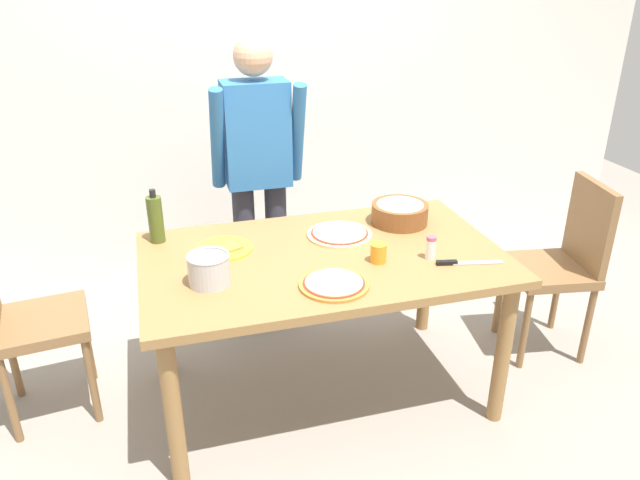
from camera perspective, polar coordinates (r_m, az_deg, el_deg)
ground at (r=3.13m, az=0.26°, el=-13.96°), size 8.00×8.00×0.00m
wall_back at (r=4.06m, az=-6.31°, el=15.30°), size 5.60×0.10×2.60m
dining_table at (r=2.76m, az=0.29°, el=-3.07°), size 1.60×0.96×0.76m
person_cook at (r=3.31m, az=-5.82°, el=6.70°), size 0.49×0.25×1.62m
chair_wooden_left at (r=3.01m, az=-26.21°, el=-6.19°), size 0.44×0.44×0.95m
chair_wooden_right at (r=3.42m, az=21.81°, el=-1.59°), size 0.46×0.46×0.95m
pizza_raw_on_board at (r=2.90m, az=1.83°, el=0.58°), size 0.31×0.31×0.02m
pizza_cooked_on_tray at (r=2.46m, az=1.31°, el=-4.12°), size 0.29×0.29×0.02m
plate_with_slice at (r=2.79m, az=-8.95°, el=-0.79°), size 0.26×0.26×0.02m
popcorn_bowl at (r=3.05m, az=7.46°, el=2.67°), size 0.28×0.28×0.11m
olive_oil_bottle at (r=2.90m, az=-15.11°, el=1.92°), size 0.07×0.07×0.26m
steel_pot at (r=2.50m, az=-10.33°, el=-2.68°), size 0.17×0.17×0.13m
cup_orange at (r=2.65m, az=5.48°, el=-1.22°), size 0.07×0.07×0.08m
salt_shaker at (r=2.71m, az=10.30°, el=-0.71°), size 0.04×0.04×0.11m
chef_knife at (r=2.71m, az=13.05°, el=-2.07°), size 0.29×0.08×0.02m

